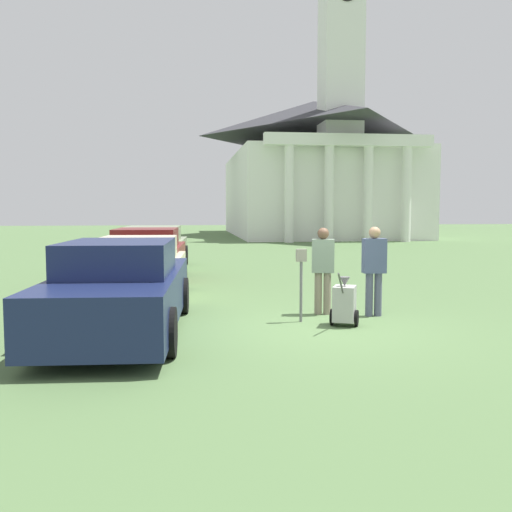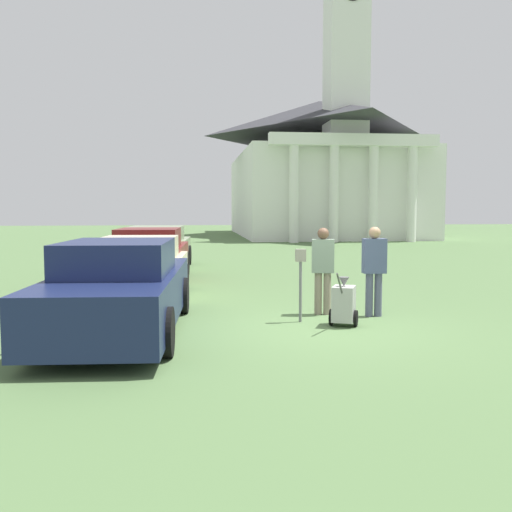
% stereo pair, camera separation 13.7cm
% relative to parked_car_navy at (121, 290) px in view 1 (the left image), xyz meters
% --- Properties ---
extents(ground_plane, '(120.00, 120.00, 0.00)m').
position_rel_parked_car_navy_xyz_m(ground_plane, '(3.16, -0.01, -0.70)').
color(ground_plane, '#517042').
extents(parked_car_navy, '(2.18, 5.35, 1.50)m').
position_rel_parked_car_navy_xyz_m(parked_car_navy, '(0.00, 0.00, 0.00)').
color(parked_car_navy, '#19234C').
rests_on(parked_car_navy, ground_plane).
extents(parked_car_cream, '(2.14, 4.96, 1.39)m').
position_rel_parked_car_navy_xyz_m(parked_car_cream, '(0.00, 3.37, -0.05)').
color(parked_car_cream, beige).
rests_on(parked_car_cream, ground_plane).
extents(parked_car_maroon, '(2.15, 4.74, 1.47)m').
position_rel_parked_car_navy_xyz_m(parked_car_maroon, '(0.00, 6.42, -0.01)').
color(parked_car_maroon, maroon).
rests_on(parked_car_maroon, ground_plane).
extents(parked_car_sage, '(2.26, 5.21, 1.43)m').
position_rel_parked_car_navy_xyz_m(parked_car_sage, '(0.00, 9.63, -0.02)').
color(parked_car_sage, gray).
rests_on(parked_car_sage, ground_plane).
extents(parking_meter, '(0.18, 0.09, 1.30)m').
position_rel_parked_car_navy_xyz_m(parking_meter, '(3.05, 0.52, 0.21)').
color(parking_meter, slate).
rests_on(parking_meter, ground_plane).
extents(person_worker, '(0.46, 0.31, 1.65)m').
position_rel_parked_car_navy_xyz_m(person_worker, '(3.61, 1.20, 0.23)').
color(person_worker, gray).
rests_on(person_worker, ground_plane).
extents(person_supervisor, '(0.42, 0.23, 1.67)m').
position_rel_parked_car_navy_xyz_m(person_supervisor, '(4.51, 0.90, 0.25)').
color(person_supervisor, '#515670').
rests_on(person_supervisor, ground_plane).
extents(equipment_cart, '(0.59, 0.98, 1.00)m').
position_rel_parked_car_navy_xyz_m(equipment_cart, '(3.73, 0.11, -0.31)').
color(equipment_cart, '#B2B2AD').
rests_on(equipment_cart, ground_plane).
extents(church, '(12.23, 19.09, 23.62)m').
position_rel_parked_car_navy_xyz_m(church, '(10.72, 32.99, 4.64)').
color(church, white).
rests_on(church, ground_plane).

